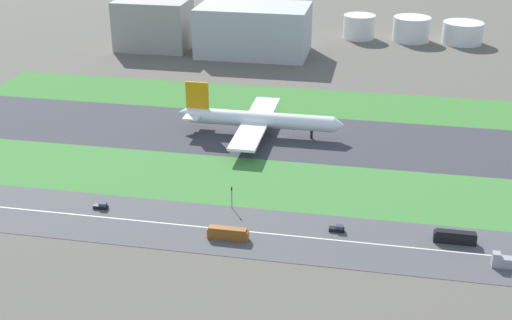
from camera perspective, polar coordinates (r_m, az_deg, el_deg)
The scene contains 18 objects.
ground_plane at distance 259.25m, azimuth 2.26°, elevation 2.01°, with size 800.00×800.00×0.00m, color #5B564C.
runway at distance 259.23m, azimuth 2.26°, elevation 2.02°, with size 280.00×46.00×0.10m, color #38383D.
grass_median_north at distance 297.19m, azimuth 3.49°, elevation 4.98°, with size 280.00×36.00×0.10m, color #3D7A33.
grass_median_south at distance 222.36m, azimuth 0.64°, elevation -1.94°, with size 280.00×36.00×0.10m, color #427F38.
highway at distance 194.73m, azimuth -1.06°, elevation -6.04°, with size 280.00×28.00×0.10m, color #4C4C4F.
highway_centerline at distance 194.70m, azimuth -1.06°, elevation -6.03°, with size 266.00×0.50×0.01m, color silver.
airliner at distance 258.53m, azimuth 0.06°, elevation 3.45°, with size 65.00×56.00×19.70m.
car_1 at distance 195.56m, azimuth 6.91°, elevation -5.80°, with size 4.40×1.80×2.00m.
truck_0 at distance 189.91m, azimuth 20.51°, elevation -8.08°, with size 8.40×2.50×4.00m.
bus_1 at distance 190.29m, azimuth -2.39°, elevation -6.23°, with size 11.60×2.50×3.50m.
bus_0 at distance 196.37m, azimuth 16.49°, elevation -6.28°, with size 11.60×2.50×3.50m.
car_2 at distance 211.41m, azimuth -12.96°, elevation -3.83°, with size 4.40×1.80×2.00m.
traffic_light at distance 204.99m, azimuth -2.07°, elevation -3.04°, with size 0.36×0.50×7.20m.
terminal_building at distance 382.40m, azimuth -8.67°, elevation 11.27°, with size 39.60×25.88×27.01m, color #9E998E.
hangar_building at distance 367.91m, azimuth -0.19°, elevation 10.96°, with size 58.57×36.41×26.15m, color #B2B2B7.
fuel_tank_west at distance 406.87m, azimuth 8.73°, elevation 11.10°, with size 18.41×18.41×13.74m, color silver.
fuel_tank_centre at distance 406.89m, azimuth 13.02°, elevation 10.76°, with size 21.29×21.29×13.80m, color silver.
fuel_tank_east at distance 409.18m, azimuth 17.08°, elevation 10.27°, with size 22.69×22.69×12.03m, color silver.
Camera 1 is at (35.30, -237.07, 98.80)m, focal length 47.24 mm.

